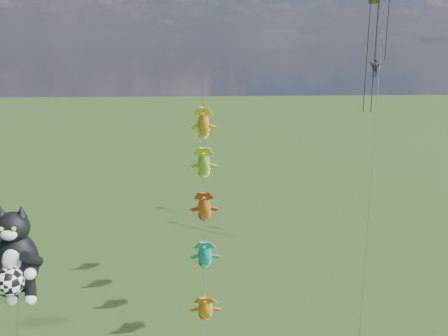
{
  "coord_description": "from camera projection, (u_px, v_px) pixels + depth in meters",
  "views": [
    {
      "loc": [
        8.69,
        -28.62,
        19.52
      ],
      "look_at": [
        10.81,
        7.08,
        10.31
      ],
      "focal_mm": 40.0,
      "sensor_mm": 36.0,
      "label": 1
    }
  ],
  "objects": [
    {
      "name": "cat_kite_rig",
      "position": [
        15.0,
        258.0,
        28.33
      ],
      "size": [
        2.77,
        4.19,
        10.56
      ],
      "rotation": [
        0.0,
        0.0,
        0.03
      ],
      "color": "brown",
      "rests_on": "ground"
    },
    {
      "name": "parafoil_rig",
      "position": [
        377.0,
        44.0,
        40.6
      ],
      "size": [
        6.74,
        16.65,
        27.47
      ],
      "rotation": [
        0.0,
        0.0,
        -0.27
      ],
      "color": "brown",
      "rests_on": "ground"
    },
    {
      "name": "fish_windsock_rig",
      "position": [
        204.0,
        208.0,
        31.5
      ],
      "size": [
        1.04,
        15.97,
        16.39
      ],
      "rotation": [
        0.0,
        0.0,
        0.3
      ],
      "color": "brown",
      "rests_on": "ground"
    }
  ]
}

